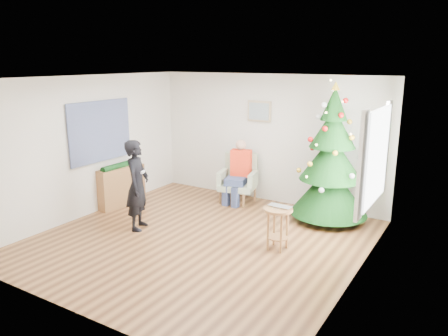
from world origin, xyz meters
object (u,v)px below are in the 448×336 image
Objects in this scene: stool at (278,228)px; armchair at (238,185)px; standing_man at (137,185)px; console at (121,186)px; christmas_tree at (331,160)px.

stool is 2.40m from armchair.
console is (-1.13, 0.74, -0.38)m from standing_man.
stool is 0.67× the size of console.
christmas_tree is at bearing 28.14° from console.
christmas_tree is 3.76× the size of stool.
standing_man is at bearing -141.96° from christmas_tree.
stool is at bearing -102.41° from standing_man.
christmas_tree reaches higher than stool.
stool is at bearing -99.18° from christmas_tree.
christmas_tree reaches higher than standing_man.
christmas_tree is 2.54× the size of armchair.
armchair is 2.35m from standing_man.
standing_man reaches higher than console.
console is (-3.56, 0.27, 0.06)m from stool.
armchair is at bearing 177.69° from christmas_tree.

